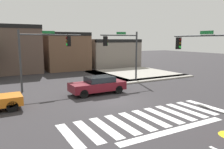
{
  "coord_description": "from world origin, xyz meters",
  "views": [
    {
      "loc": [
        -7.97,
        -14.19,
        4.48
      ],
      "look_at": [
        0.77,
        1.38,
        1.7
      ],
      "focal_mm": 35.69,
      "sensor_mm": 36.0,
      "label": 1
    }
  ],
  "objects_px": {
    "traffic_signal_southeast": "(208,52)",
    "traffic_signal_northwest": "(44,48)",
    "traffic_signal_northeast": "(123,48)",
    "car_maroon": "(98,85)"
  },
  "relations": [
    {
      "from": "traffic_signal_southeast",
      "to": "traffic_signal_northwest",
      "type": "bearing_deg",
      "value": 43.32
    },
    {
      "from": "traffic_signal_northeast",
      "to": "traffic_signal_northwest",
      "type": "height_order",
      "value": "traffic_signal_northwest"
    },
    {
      "from": "traffic_signal_northeast",
      "to": "traffic_signal_southeast",
      "type": "relative_size",
      "value": 0.94
    },
    {
      "from": "traffic_signal_southeast",
      "to": "car_maroon",
      "type": "relative_size",
      "value": 1.23
    },
    {
      "from": "car_maroon",
      "to": "traffic_signal_northwest",
      "type": "bearing_deg",
      "value": 132.69
    },
    {
      "from": "traffic_signal_southeast",
      "to": "car_maroon",
      "type": "height_order",
      "value": "traffic_signal_southeast"
    },
    {
      "from": "traffic_signal_northeast",
      "to": "traffic_signal_southeast",
      "type": "bearing_deg",
      "value": 99.29
    },
    {
      "from": "traffic_signal_northwest",
      "to": "car_maroon",
      "type": "relative_size",
      "value": 1.22
    },
    {
      "from": "traffic_signal_northwest",
      "to": "car_maroon",
      "type": "xyz_separation_m",
      "value": [
        3.46,
        -3.75,
        -2.99
      ]
    },
    {
      "from": "traffic_signal_northwest",
      "to": "car_maroon",
      "type": "distance_m",
      "value": 5.91
    }
  ]
}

